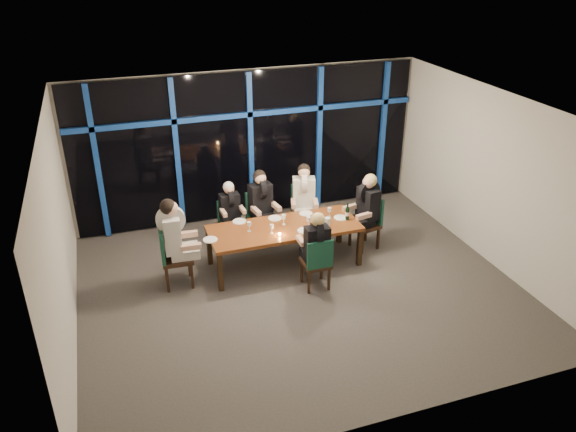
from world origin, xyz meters
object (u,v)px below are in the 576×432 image
at_px(wine_bottle, 347,213).
at_px(chair_far_left, 230,220).
at_px(dining_table, 284,230).
at_px(diner_end_right, 367,201).
at_px(chair_far_mid, 260,214).
at_px(chair_end_right, 369,220).
at_px(diner_far_left, 230,205).
at_px(chair_end_left, 171,254).
at_px(diner_far_right, 304,191).
at_px(water_pitcher, 327,223).
at_px(diner_far_mid, 261,197).
at_px(chair_far_right, 303,208).
at_px(diner_near_mid, 316,239).
at_px(diner_end_left, 174,230).
at_px(chair_near_mid, 317,261).

bearing_deg(wine_bottle, chair_far_left, 147.82).
relative_size(dining_table, diner_end_right, 2.69).
bearing_deg(chair_far_left, chair_far_mid, -10.47).
height_order(dining_table, chair_far_mid, chair_far_mid).
relative_size(chair_end_right, diner_far_left, 1.18).
xyz_separation_m(chair_far_left, chair_end_left, (-1.24, -1.09, 0.11)).
height_order(diner_far_right, water_pitcher, diner_far_right).
distance_m(chair_far_left, diner_far_mid, 0.75).
distance_m(chair_far_right, diner_near_mid, 1.88).
bearing_deg(diner_near_mid, dining_table, -71.16).
distance_m(diner_far_mid, diner_far_right, 0.83).
height_order(chair_far_left, chair_far_mid, chair_far_mid).
xyz_separation_m(wine_bottle, water_pitcher, (-0.44, -0.16, -0.03)).
bearing_deg(wine_bottle, chair_end_left, 178.56).
bearing_deg(chair_far_left, wine_bottle, -35.11).
bearing_deg(diner_far_left, chair_far_right, -3.72).
distance_m(chair_far_left, diner_far_left, 0.35).
height_order(chair_far_left, diner_end_right, diner_end_right).
height_order(diner_far_left, diner_near_mid, diner_near_mid).
bearing_deg(dining_table, chair_end_right, 4.20).
distance_m(diner_end_left, wine_bottle, 3.00).
xyz_separation_m(dining_table, chair_end_left, (-1.95, -0.02, -0.09)).
xyz_separation_m(chair_far_left, wine_bottle, (1.85, -1.16, 0.39)).
height_order(diner_far_mid, diner_near_mid, diner_far_mid).
bearing_deg(diner_end_left, wine_bottle, -88.30).
height_order(diner_far_left, diner_far_right, diner_far_right).
height_order(chair_far_left, chair_end_right, chair_end_right).
bearing_deg(chair_far_mid, chair_near_mid, -86.03).
bearing_deg(chair_end_left, chair_far_left, -45.64).
xyz_separation_m(chair_near_mid, diner_far_mid, (-0.41, 1.81, 0.42)).
bearing_deg(diner_end_left, diner_end_right, -84.72).
distance_m(chair_end_right, water_pitcher, 1.10).
distance_m(chair_far_left, water_pitcher, 1.96).
relative_size(diner_far_left, wine_bottle, 2.64).
bearing_deg(diner_far_right, water_pitcher, -73.32).
distance_m(chair_far_mid, diner_near_mid, 1.89).
bearing_deg(wine_bottle, diner_end_right, 23.71).
height_order(chair_far_left, diner_far_left, diner_far_left).
bearing_deg(diner_far_right, diner_near_mid, -87.37).
bearing_deg(chair_far_mid, diner_far_left, 171.39).
xyz_separation_m(chair_far_mid, water_pitcher, (0.85, -1.25, 0.29)).
relative_size(chair_end_right, diner_far_right, 1.02).
relative_size(chair_far_left, water_pitcher, 4.81).
bearing_deg(dining_table, diner_near_mid, -72.18).
height_order(diner_end_right, wine_bottle, diner_end_right).
relative_size(chair_end_left, diner_end_left, 1.03).
relative_size(chair_end_left, diner_far_right, 1.09).
relative_size(diner_end_right, diner_near_mid, 1.06).
bearing_deg(diner_far_right, chair_far_right, 90.00).
distance_m(chair_end_left, diner_end_right, 3.57).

